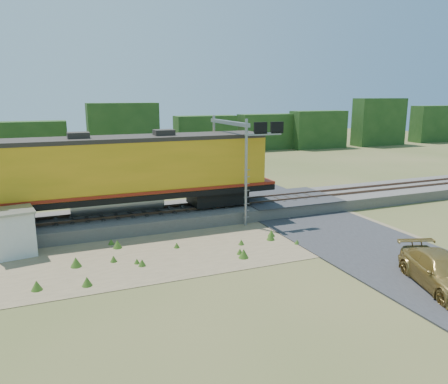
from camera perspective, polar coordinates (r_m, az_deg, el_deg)
name	(u,v)px	position (r m, az deg, el deg)	size (l,w,h in m)	color
ground	(231,245)	(24.72, 0.91, -7.00)	(140.00, 140.00, 0.00)	#475123
ballast	(196,213)	(29.96, -3.63, -2.71)	(70.00, 5.00, 0.80)	slate
rails	(196,206)	(29.84, -3.64, -1.82)	(70.00, 1.54, 0.16)	brown
dirt_shoulder	(194,247)	(24.49, -3.89, -7.18)	(26.00, 8.00, 0.03)	#8C7754
road	(327,226)	(28.64, 13.32, -4.40)	(7.00, 66.00, 0.86)	#38383A
tree_line_north	(119,135)	(60.33, -13.60, 7.25)	(130.00, 3.00, 6.50)	#1C3D16
weed_clumps	(170,253)	(23.73, -7.05, -7.95)	(15.00, 6.20, 0.56)	#39601B
locomotive	(111,172)	(28.03, -14.54, 2.59)	(20.89, 3.19, 5.39)	black
shed	(14,232)	(25.46, -25.75, -4.75)	(2.38, 2.38, 2.47)	silver
signal_gantry	(237,143)	(29.46, 1.75, 6.45)	(2.71, 6.20, 6.84)	gray
car	(443,272)	(21.47, 26.66, -9.36)	(2.09, 5.15, 1.50)	olive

